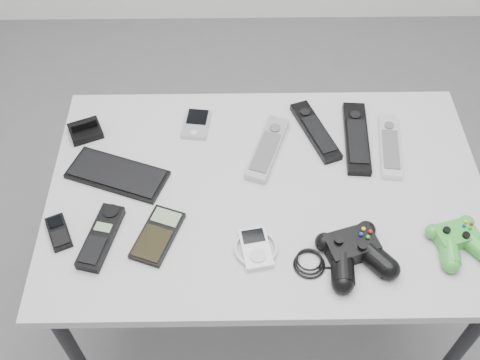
{
  "coord_description": "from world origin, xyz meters",
  "views": [
    {
      "loc": [
        -0.17,
        -0.76,
        1.77
      ],
      "look_at": [
        -0.16,
        0.08,
        0.72
      ],
      "focal_mm": 42.0,
      "sensor_mm": 36.0,
      "label": 1
    }
  ],
  "objects_px": {
    "pda": "(196,124)",
    "controller_black": "(354,251)",
    "remote_black_a": "(315,131)",
    "controller_green": "(458,239)",
    "desk": "(266,204)",
    "calculator": "(158,235)",
    "mp3_player": "(256,248)",
    "pda_keyboard": "(117,174)",
    "remote_silver_a": "(268,148)",
    "mobile_phone": "(59,232)",
    "cordless_handset": "(101,237)",
    "remote_black_b": "(357,137)",
    "remote_silver_b": "(390,145)"
  },
  "relations": [
    {
      "from": "cordless_handset",
      "to": "controller_green",
      "type": "bearing_deg",
      "value": 12.28
    },
    {
      "from": "remote_black_a",
      "to": "controller_green",
      "type": "bearing_deg",
      "value": -70.97
    },
    {
      "from": "calculator",
      "to": "desk",
      "type": "bearing_deg",
      "value": 48.31
    },
    {
      "from": "remote_silver_a",
      "to": "pda",
      "type": "bearing_deg",
      "value": 172.74
    },
    {
      "from": "pda",
      "to": "mp3_player",
      "type": "xyz_separation_m",
      "value": [
        0.14,
        -0.39,
        0.0
      ]
    },
    {
      "from": "desk",
      "to": "mp3_player",
      "type": "distance_m",
      "value": 0.19
    },
    {
      "from": "pda",
      "to": "controller_black",
      "type": "height_order",
      "value": "controller_black"
    },
    {
      "from": "remote_black_a",
      "to": "cordless_handset",
      "type": "distance_m",
      "value": 0.6
    },
    {
      "from": "pda",
      "to": "calculator",
      "type": "xyz_separation_m",
      "value": [
        -0.07,
        -0.35,
        -0.0
      ]
    },
    {
      "from": "cordless_handset",
      "to": "controller_black",
      "type": "relative_size",
      "value": 0.64
    },
    {
      "from": "remote_silver_a",
      "to": "mobile_phone",
      "type": "bearing_deg",
      "value": -133.71
    },
    {
      "from": "pda",
      "to": "controller_green",
      "type": "bearing_deg",
      "value": -25.29
    },
    {
      "from": "remote_silver_a",
      "to": "remote_silver_b",
      "type": "distance_m",
      "value": 0.31
    },
    {
      "from": "remote_black_b",
      "to": "controller_green",
      "type": "bearing_deg",
      "value": -56.71
    },
    {
      "from": "mobile_phone",
      "to": "mp3_player",
      "type": "bearing_deg",
      "value": -30.61
    },
    {
      "from": "pda_keyboard",
      "to": "remote_black_b",
      "type": "xyz_separation_m",
      "value": [
        0.6,
        0.11,
        0.0
      ]
    },
    {
      "from": "controller_black",
      "to": "mp3_player",
      "type": "bearing_deg",
      "value": 156.91
    },
    {
      "from": "desk",
      "to": "mobile_phone",
      "type": "height_order",
      "value": "mobile_phone"
    },
    {
      "from": "remote_silver_b",
      "to": "pda",
      "type": "bearing_deg",
      "value": 177.24
    },
    {
      "from": "mobile_phone",
      "to": "controller_black",
      "type": "xyz_separation_m",
      "value": [
        0.65,
        -0.07,
        0.02
      ]
    },
    {
      "from": "cordless_handset",
      "to": "controller_black",
      "type": "distance_m",
      "value": 0.56
    },
    {
      "from": "desk",
      "to": "calculator",
      "type": "bearing_deg",
      "value": -152.16
    },
    {
      "from": "desk",
      "to": "remote_silver_a",
      "type": "xyz_separation_m",
      "value": [
        0.01,
        0.12,
        0.07
      ]
    },
    {
      "from": "desk",
      "to": "controller_green",
      "type": "relative_size",
      "value": 7.73
    },
    {
      "from": "mobile_phone",
      "to": "remote_silver_b",
      "type": "bearing_deg",
      "value": -6.8
    },
    {
      "from": "remote_silver_a",
      "to": "cordless_handset",
      "type": "height_order",
      "value": "cordless_handset"
    },
    {
      "from": "pda_keyboard",
      "to": "calculator",
      "type": "xyz_separation_m",
      "value": [
        0.11,
        -0.18,
        -0.0
      ]
    },
    {
      "from": "pda_keyboard",
      "to": "remote_silver_a",
      "type": "height_order",
      "value": "remote_silver_a"
    },
    {
      "from": "remote_black_a",
      "to": "mp3_player",
      "type": "height_order",
      "value": "remote_black_a"
    },
    {
      "from": "pda_keyboard",
      "to": "remote_black_b",
      "type": "distance_m",
      "value": 0.61
    },
    {
      "from": "pda",
      "to": "remote_black_b",
      "type": "xyz_separation_m",
      "value": [
        0.41,
        -0.06,
        0.0
      ]
    },
    {
      "from": "remote_black_a",
      "to": "cordless_handset",
      "type": "xyz_separation_m",
      "value": [
        -0.51,
        -0.32,
        0.0
      ]
    },
    {
      "from": "pda_keyboard",
      "to": "remote_black_b",
      "type": "relative_size",
      "value": 1.0
    },
    {
      "from": "mobile_phone",
      "to": "mp3_player",
      "type": "relative_size",
      "value": 0.91
    },
    {
      "from": "remote_black_a",
      "to": "remote_black_b",
      "type": "relative_size",
      "value": 0.89
    },
    {
      "from": "pda",
      "to": "mp3_player",
      "type": "height_order",
      "value": "mp3_player"
    },
    {
      "from": "remote_silver_a",
      "to": "remote_black_a",
      "type": "distance_m",
      "value": 0.14
    },
    {
      "from": "desk",
      "to": "remote_silver_a",
      "type": "distance_m",
      "value": 0.14
    },
    {
      "from": "remote_silver_b",
      "to": "mp3_player",
      "type": "bearing_deg",
      "value": -132.34
    },
    {
      "from": "pda",
      "to": "controller_black",
      "type": "xyz_separation_m",
      "value": [
        0.36,
        -0.41,
        0.02
      ]
    },
    {
      "from": "remote_silver_a",
      "to": "cordless_handset",
      "type": "bearing_deg",
      "value": -126.29
    },
    {
      "from": "remote_silver_a",
      "to": "remote_black_a",
      "type": "xyz_separation_m",
      "value": [
        0.13,
        0.06,
        -0.0
      ]
    },
    {
      "from": "pda",
      "to": "mp3_player",
      "type": "distance_m",
      "value": 0.41
    },
    {
      "from": "pda",
      "to": "desk",
      "type": "bearing_deg",
      "value": -43.1
    },
    {
      "from": "remote_silver_b",
      "to": "pda_keyboard",
      "type": "bearing_deg",
      "value": -165.96
    },
    {
      "from": "mp3_player",
      "to": "mobile_phone",
      "type": "bearing_deg",
      "value": 163.72
    },
    {
      "from": "calculator",
      "to": "mp3_player",
      "type": "xyz_separation_m",
      "value": [
        0.22,
        -0.04,
        0.0
      ]
    },
    {
      "from": "pda",
      "to": "mobile_phone",
      "type": "distance_m",
      "value": 0.45
    },
    {
      "from": "pda_keyboard",
      "to": "cordless_handset",
      "type": "relative_size",
      "value": 1.44
    },
    {
      "from": "pda_keyboard",
      "to": "remote_black_b",
      "type": "bearing_deg",
      "value": 31.09
    }
  ]
}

